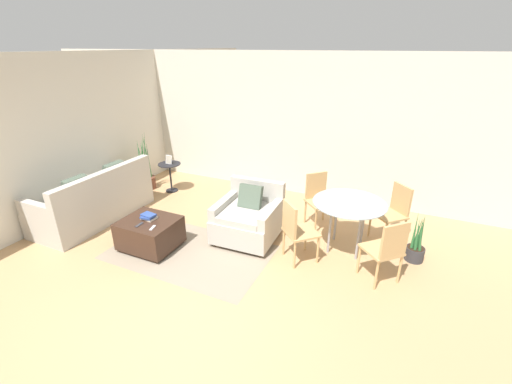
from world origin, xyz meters
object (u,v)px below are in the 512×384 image
(dining_chair_far_right, at_px, (394,209))
(ottoman, at_px, (150,233))
(couch, at_px, (96,202))
(picture_frame, at_px, (169,160))
(dining_chair_near_right, at_px, (387,248))
(armchair, at_px, (249,218))
(dining_chair_near_left, at_px, (296,228))
(side_table, at_px, (170,172))
(potted_plant, at_px, (146,176))
(tv_remote_secondary, at_px, (153,228))
(dining_table, at_px, (349,208))
(potted_plant_small, at_px, (416,247))
(book_stack, at_px, (149,217))
(dining_chair_far_left, at_px, (318,196))
(tv_remote_primary, at_px, (139,225))

(dining_chair_far_right, bearing_deg, ottoman, -151.56)
(couch, relative_size, picture_frame, 11.18)
(dining_chair_near_right, height_order, dining_chair_far_right, same)
(picture_frame, bearing_deg, couch, -104.28)
(armchair, height_order, dining_chair_near_left, dining_chair_near_left)
(dining_chair_far_right, bearing_deg, couch, -163.20)
(ottoman, relative_size, picture_frame, 4.43)
(ottoman, bearing_deg, picture_frame, 119.49)
(side_table, height_order, dining_chair_near_left, dining_chair_near_left)
(dining_chair_near_right, bearing_deg, potted_plant, 166.00)
(tv_remote_secondary, distance_m, dining_chair_far_right, 3.63)
(side_table, distance_m, dining_chair_near_left, 3.43)
(dining_table, height_order, potted_plant_small, dining_table)
(couch, bearing_deg, ottoman, -12.93)
(book_stack, height_order, dining_chair_near_left, dining_chair_near_left)
(dining_table, xyz_separation_m, dining_chair_far_left, (-0.60, 0.60, -0.16))
(couch, distance_m, dining_chair_near_right, 4.77)
(dining_chair_far_left, bearing_deg, side_table, 177.60)
(armchair, bearing_deg, side_table, 155.87)
(book_stack, xyz_separation_m, picture_frame, (-1.06, 1.87, 0.19))
(book_stack, height_order, picture_frame, picture_frame)
(side_table, relative_size, picture_frame, 3.34)
(couch, bearing_deg, dining_chair_near_right, 2.94)
(ottoman, relative_size, dining_table, 0.76)
(ottoman, bearing_deg, book_stack, 118.26)
(ottoman, bearing_deg, dining_chair_far_right, 28.44)
(tv_remote_primary, bearing_deg, side_table, 117.01)
(dining_chair_far_right, bearing_deg, dining_table, -135.00)
(dining_chair_near_left, bearing_deg, tv_remote_primary, -160.40)
(couch, bearing_deg, armchair, 11.29)
(picture_frame, bearing_deg, tv_remote_secondary, -57.98)
(armchair, bearing_deg, dining_table, 11.65)
(armchair, distance_m, side_table, 2.52)
(tv_remote_primary, relative_size, picture_frame, 0.81)
(couch, height_order, tv_remote_primary, couch)
(book_stack, relative_size, picture_frame, 1.26)
(book_stack, height_order, tv_remote_secondary, book_stack)
(couch, bearing_deg, potted_plant, 96.66)
(side_table, distance_m, potted_plant_small, 4.77)
(potted_plant, bearing_deg, side_table, 9.50)
(picture_frame, height_order, dining_chair_near_right, dining_chair_near_right)
(ottoman, xyz_separation_m, dining_chair_near_right, (3.28, 0.58, 0.27))
(couch, distance_m, book_stack, 1.50)
(dining_chair_near_right, bearing_deg, dining_chair_near_left, 180.00)
(dining_table, distance_m, dining_chair_near_left, 0.86)
(picture_frame, bearing_deg, side_table, -90.00)
(potted_plant, relative_size, dining_chair_near_left, 1.39)
(side_table, height_order, dining_chair_far_left, dining_chair_far_left)
(ottoman, distance_m, dining_chair_far_left, 2.75)
(ottoman, bearing_deg, potted_plant_small, 19.53)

